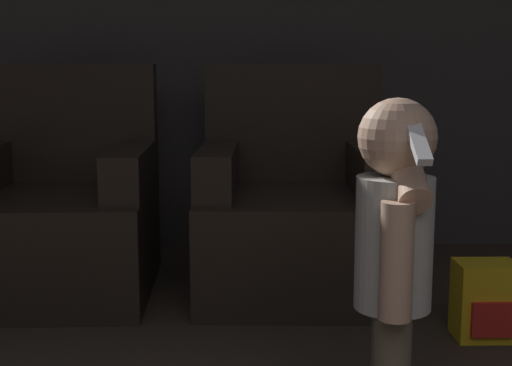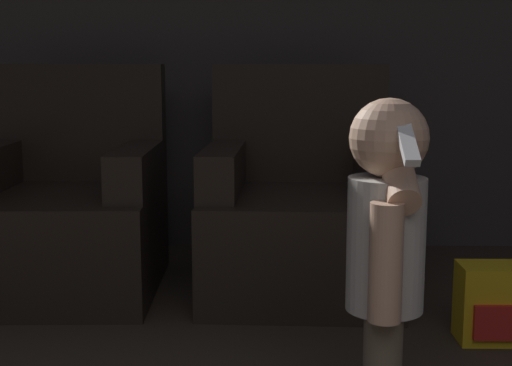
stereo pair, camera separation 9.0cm
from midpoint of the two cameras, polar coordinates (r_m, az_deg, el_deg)
wall_back at (r=4.01m, az=0.32°, el=13.43°), size 8.40×0.05×2.60m
armchair_left at (r=3.36m, az=-16.29°, el=-2.47°), size 0.86×0.92×1.02m
armchair_right at (r=3.26m, az=2.22°, el=-2.48°), size 0.88×0.94×1.02m
person_toddler at (r=1.89m, az=9.70°, el=-4.82°), size 0.20×0.36×0.93m
toy_backpack at (r=2.81m, az=16.99°, el=-9.02°), size 0.22×0.18×0.29m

